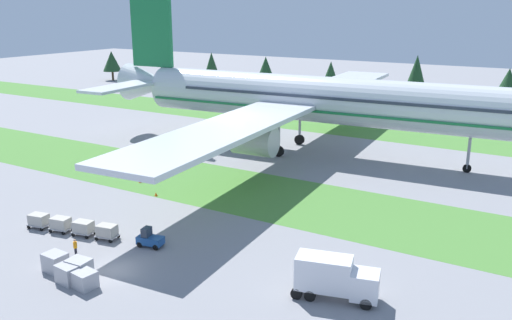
{
  "coord_description": "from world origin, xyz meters",
  "views": [
    {
      "loc": [
        33.19,
        -31.18,
        22.95
      ],
      "look_at": [
        -0.49,
        25.89,
        4.0
      ],
      "focal_mm": 37.46,
      "sensor_mm": 36.0,
      "label": 1
    }
  ],
  "objects_px": {
    "cargo_dolly_lead": "(107,231)",
    "ground_crew_marshaller": "(75,247)",
    "cargo_dolly_third": "(61,223)",
    "cargo_dolly_fourth": "(39,220)",
    "cargo_dolly_second": "(83,227)",
    "taxiway_marker_1": "(156,194)",
    "uld_container_2": "(84,279)",
    "taxiway_marker_0": "(140,181)",
    "uld_container_1": "(69,274)",
    "uld_container_0": "(55,262)",
    "baggage_tug": "(150,239)",
    "catering_truck": "(335,277)",
    "uld_container_3": "(79,269)",
    "airliner": "(304,98)"
  },
  "relations": [
    {
      "from": "cargo_dolly_lead",
      "to": "taxiway_marker_0",
      "type": "relative_size",
      "value": 4.49
    },
    {
      "from": "uld_container_0",
      "to": "taxiway_marker_0",
      "type": "distance_m",
      "value": 25.51
    },
    {
      "from": "uld_container_0",
      "to": "uld_container_2",
      "type": "relative_size",
      "value": 1.0
    },
    {
      "from": "cargo_dolly_lead",
      "to": "uld_container_0",
      "type": "relative_size",
      "value": 1.22
    },
    {
      "from": "uld_container_0",
      "to": "ground_crew_marshaller",
      "type": "bearing_deg",
      "value": 105.6
    },
    {
      "from": "cargo_dolly_lead",
      "to": "catering_truck",
      "type": "relative_size",
      "value": 0.33
    },
    {
      "from": "uld_container_0",
      "to": "taxiway_marker_0",
      "type": "relative_size",
      "value": 3.69
    },
    {
      "from": "baggage_tug",
      "to": "ground_crew_marshaller",
      "type": "height_order",
      "value": "baggage_tug"
    },
    {
      "from": "ground_crew_marshaller",
      "to": "catering_truck",
      "type": "bearing_deg",
      "value": 67.16
    },
    {
      "from": "cargo_dolly_third",
      "to": "uld_container_3",
      "type": "relative_size",
      "value": 1.22
    },
    {
      "from": "uld_container_1",
      "to": "cargo_dolly_fourth",
      "type": "bearing_deg",
      "value": 151.86
    },
    {
      "from": "cargo_dolly_fourth",
      "to": "cargo_dolly_second",
      "type": "bearing_deg",
      "value": 90.0
    },
    {
      "from": "airliner",
      "to": "cargo_dolly_third",
      "type": "height_order",
      "value": "airliner"
    },
    {
      "from": "uld_container_0",
      "to": "cargo_dolly_fourth",
      "type": "bearing_deg",
      "value": 149.02
    },
    {
      "from": "airliner",
      "to": "cargo_dolly_fourth",
      "type": "bearing_deg",
      "value": -17.82
    },
    {
      "from": "taxiway_marker_0",
      "to": "cargo_dolly_second",
      "type": "bearing_deg",
      "value": -66.68
    },
    {
      "from": "cargo_dolly_third",
      "to": "uld_container_1",
      "type": "xyz_separation_m",
      "value": [
        9.46,
        -7.11,
        -0.1
      ]
    },
    {
      "from": "cargo_dolly_lead",
      "to": "cargo_dolly_third",
      "type": "xyz_separation_m",
      "value": [
        -5.71,
        -1.04,
        0.0
      ]
    },
    {
      "from": "cargo_dolly_second",
      "to": "taxiway_marker_0",
      "type": "distance_m",
      "value": 17.66
    },
    {
      "from": "uld_container_3",
      "to": "ground_crew_marshaller",
      "type": "bearing_deg",
      "value": 142.65
    },
    {
      "from": "cargo_dolly_fourth",
      "to": "uld_container_2",
      "type": "xyz_separation_m",
      "value": [
        14.16,
        -6.54,
        -0.17
      ]
    },
    {
      "from": "cargo_dolly_lead",
      "to": "cargo_dolly_second",
      "type": "distance_m",
      "value": 2.9
    },
    {
      "from": "cargo_dolly_lead",
      "to": "taxiway_marker_0",
      "type": "xyz_separation_m",
      "value": [
        -9.84,
        15.69,
        -0.65
      ]
    },
    {
      "from": "cargo_dolly_lead",
      "to": "uld_container_3",
      "type": "xyz_separation_m",
      "value": [
        3.89,
        -7.1,
        -0.06
      ]
    },
    {
      "from": "uld_container_0",
      "to": "uld_container_3",
      "type": "relative_size",
      "value": 1.0
    },
    {
      "from": "baggage_tug",
      "to": "cargo_dolly_lead",
      "type": "distance_m",
      "value": 5.03
    },
    {
      "from": "airliner",
      "to": "taxiway_marker_1",
      "type": "distance_m",
      "value": 30.9
    },
    {
      "from": "cargo_dolly_third",
      "to": "cargo_dolly_fourth",
      "type": "bearing_deg",
      "value": -90.0
    },
    {
      "from": "cargo_dolly_third",
      "to": "uld_container_0",
      "type": "height_order",
      "value": "uld_container_0"
    },
    {
      "from": "catering_truck",
      "to": "uld_container_3",
      "type": "xyz_separation_m",
      "value": [
        -20.7,
        -8.15,
        -1.09
      ]
    },
    {
      "from": "uld_container_3",
      "to": "airliner",
      "type": "bearing_deg",
      "value": 91.93
    },
    {
      "from": "uld_container_1",
      "to": "uld_container_2",
      "type": "xyz_separation_m",
      "value": [
        1.85,
        0.05,
        -0.07
      ]
    },
    {
      "from": "airliner",
      "to": "taxiway_marker_0",
      "type": "bearing_deg",
      "value": -28.82
    },
    {
      "from": "baggage_tug",
      "to": "taxiway_marker_1",
      "type": "distance_m",
      "value": 14.98
    },
    {
      "from": "uld_container_0",
      "to": "uld_container_2",
      "type": "bearing_deg",
      "value": -9.41
    },
    {
      "from": "uld_container_0",
      "to": "taxiway_marker_0",
      "type": "xyz_separation_m",
      "value": [
        -10.92,
        23.04,
        -0.59
      ]
    },
    {
      "from": "cargo_dolly_third",
      "to": "ground_crew_marshaller",
      "type": "relative_size",
      "value": 1.4
    },
    {
      "from": "catering_truck",
      "to": "uld_container_0",
      "type": "relative_size",
      "value": 3.65
    },
    {
      "from": "cargo_dolly_second",
      "to": "uld_container_0",
      "type": "relative_size",
      "value": 1.22
    },
    {
      "from": "cargo_dolly_third",
      "to": "cargo_dolly_fourth",
      "type": "relative_size",
      "value": 1.0
    },
    {
      "from": "cargo_dolly_lead",
      "to": "ground_crew_marshaller",
      "type": "relative_size",
      "value": 1.4
    },
    {
      "from": "catering_truck",
      "to": "uld_container_1",
      "type": "height_order",
      "value": "catering_truck"
    },
    {
      "from": "uld_container_2",
      "to": "taxiway_marker_0",
      "type": "relative_size",
      "value": 3.69
    },
    {
      "from": "uld_container_1",
      "to": "taxiway_marker_1",
      "type": "bearing_deg",
      "value": 111.38
    },
    {
      "from": "uld_container_2",
      "to": "uld_container_3",
      "type": "distance_m",
      "value": 1.99
    },
    {
      "from": "cargo_dolly_lead",
      "to": "uld_container_3",
      "type": "relative_size",
      "value": 1.22
    },
    {
      "from": "ground_crew_marshaller",
      "to": "taxiway_marker_1",
      "type": "relative_size",
      "value": 3.54
    },
    {
      "from": "ground_crew_marshaller",
      "to": "uld_container_2",
      "type": "distance_m",
      "value": 6.58
    },
    {
      "from": "uld_container_0",
      "to": "taxiway_marker_1",
      "type": "height_order",
      "value": "uld_container_0"
    },
    {
      "from": "ground_crew_marshaller",
      "to": "taxiway_marker_0",
      "type": "distance_m",
      "value": 22.41
    }
  ]
}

